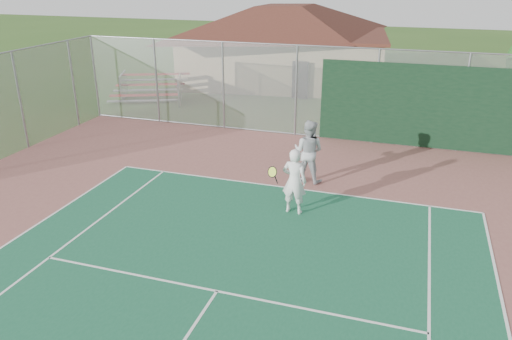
{
  "coord_description": "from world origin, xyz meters",
  "views": [
    {
      "loc": [
        3.39,
        -1.43,
        6.1
      ],
      "look_at": [
        -0.19,
        9.56,
        1.45
      ],
      "focal_mm": 35.0,
      "sensor_mm": 36.0,
      "label": 1
    }
  ],
  "objects_px": {
    "clubhouse": "(285,37)",
    "bleachers": "(150,87)",
    "player_grey_back": "(308,152)",
    "player_white_front": "(294,182)"
  },
  "relations": [
    {
      "from": "player_grey_back",
      "to": "bleachers",
      "type": "bearing_deg",
      "value": -29.9
    },
    {
      "from": "clubhouse",
      "to": "player_white_front",
      "type": "relative_size",
      "value": 7.04
    },
    {
      "from": "player_white_front",
      "to": "player_grey_back",
      "type": "distance_m",
      "value": 2.24
    },
    {
      "from": "bleachers",
      "to": "player_white_front",
      "type": "xyz_separation_m",
      "value": [
        9.84,
        -9.93,
        0.25
      ]
    },
    {
      "from": "player_white_front",
      "to": "clubhouse",
      "type": "bearing_deg",
      "value": -70.94
    },
    {
      "from": "player_white_front",
      "to": "player_grey_back",
      "type": "xyz_separation_m",
      "value": [
        -0.11,
        2.24,
        0.06
      ]
    },
    {
      "from": "clubhouse",
      "to": "bleachers",
      "type": "relative_size",
      "value": 3.15
    },
    {
      "from": "clubhouse",
      "to": "bleachers",
      "type": "height_order",
      "value": "clubhouse"
    },
    {
      "from": "clubhouse",
      "to": "player_white_front",
      "type": "height_order",
      "value": "clubhouse"
    },
    {
      "from": "clubhouse",
      "to": "player_grey_back",
      "type": "xyz_separation_m",
      "value": [
        4.52,
        -13.96,
        -1.62
      ]
    }
  ]
}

